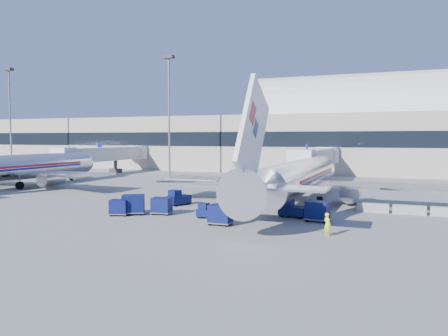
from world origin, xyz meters
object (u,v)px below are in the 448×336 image
at_px(jetbridge_mid, 109,154).
at_px(tug_left, 178,198).
at_px(mast_far_west, 10,104).
at_px(cart_train_b, 133,204).
at_px(tug_right, 292,209).
at_px(ramp_worker, 327,224).
at_px(airliner_mid, 11,168).
at_px(mast_west, 169,98).
at_px(airliner_main, 298,178).
at_px(barrier_far, 448,212).
at_px(cart_solo_far, 318,211).
at_px(cart_open_red, 128,208).
at_px(cart_solo_near, 220,214).
at_px(barrier_mid, 409,210).
at_px(cart_train_c, 119,207).
at_px(cart_train_a, 162,205).
at_px(tug_lead, 208,211).
at_px(barrier_near, 373,208).
at_px(jetbridge_near, 317,158).

relative_size(jetbridge_mid, tug_left, 9.53).
xyz_separation_m(mast_far_west, cart_train_b, (56.93, -37.78, -13.79)).
xyz_separation_m(tug_right, ramp_worker, (4.17, -6.63, 0.12)).
height_order(jetbridge_mid, tug_left, jetbridge_mid).
bearing_deg(mast_far_west, airliner_mid, -42.32).
xyz_separation_m(jetbridge_mid, cart_train_b, (31.33, -38.58, -2.93)).
distance_m(jetbridge_mid, mast_west, 18.06).
distance_m(airliner_main, mast_west, 41.12).
bearing_deg(barrier_far, ramp_worker, -127.14).
bearing_deg(airliner_mid, jetbridge_mid, 95.22).
xyz_separation_m(cart_solo_far, cart_open_red, (-18.04, -2.23, -0.56)).
distance_m(cart_train_b, cart_solo_far, 17.12).
relative_size(tug_right, cart_solo_near, 1.39).
bearing_deg(tug_left, barrier_far, -62.22).
bearing_deg(airliner_mid, ramp_worker, -17.15).
xyz_separation_m(jetbridge_mid, barrier_mid, (55.70, -28.81, -3.48)).
distance_m(tug_right, cart_train_c, 16.12).
xyz_separation_m(airliner_main, jetbridge_mid, (-44.40, 26.30, 1.00)).
bearing_deg(cart_train_a, barrier_far, 11.47).
bearing_deg(cart_train_a, tug_right, 7.66).
height_order(mast_far_west, barrier_mid, mast_far_west).
height_order(cart_train_b, ramp_worker, cart_train_b).
distance_m(mast_west, barrier_far, 54.58).
height_order(jetbridge_mid, cart_solo_near, jetbridge_mid).
bearing_deg(jetbridge_mid, tug_lead, -44.27).
distance_m(barrier_near, ramp_worker, 12.41).
height_order(barrier_near, cart_open_red, barrier_near).
xyz_separation_m(tug_lead, ramp_worker, (11.18, -3.26, 0.26)).
bearing_deg(cart_solo_near, cart_train_b, 170.38).
height_order(mast_west, tug_left, mast_west).
bearing_deg(cart_open_red, cart_train_a, -20.53).
xyz_separation_m(airliner_mid, tug_lead, (36.24, -11.37, -2.31)).
xyz_separation_m(jetbridge_near, tug_left, (-9.42, -31.91, -3.16)).
distance_m(airliner_mid, barrier_near, 50.12).
xyz_separation_m(mast_far_west, barrier_far, (84.60, -28.00, -14.34)).
relative_size(tug_lead, cart_solo_far, 0.95).
bearing_deg(jetbridge_mid, cart_train_a, -48.00).
relative_size(tug_left, cart_solo_far, 1.33).
relative_size(mast_far_west, barrier_far, 7.53).
relative_size(airliner_mid, tug_left, 12.90).
distance_m(barrier_mid, tug_left, 23.33).
relative_size(airliner_mid, cart_solo_far, 17.12).
bearing_deg(airliner_mid, airliner_main, 0.00).
relative_size(barrier_mid, cart_solo_near, 1.55).
height_order(tug_lead, cart_train_b, cart_train_b).
relative_size(jetbridge_near, mast_west, 1.22).
distance_m(tug_right, ramp_worker, 7.83).
bearing_deg(barrier_near, barrier_mid, 0.00).
bearing_deg(barrier_mid, barrier_far, 0.00).
xyz_separation_m(mast_far_west, barrier_mid, (81.30, -28.00, -14.34)).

